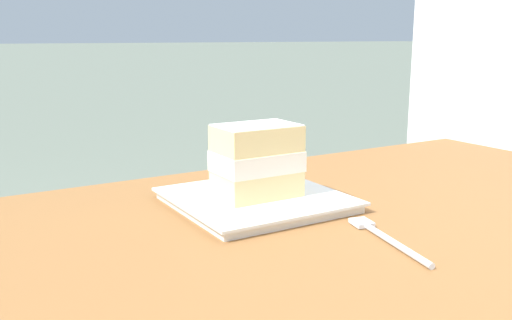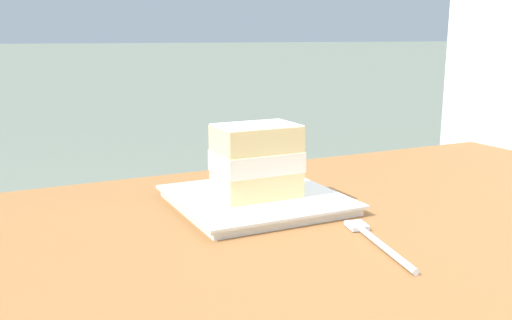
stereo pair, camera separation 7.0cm
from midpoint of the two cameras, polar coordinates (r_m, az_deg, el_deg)
dessert_plate at (r=0.85m, az=-2.39°, el=-4.07°), size 0.24×0.24×0.02m
cake_slice at (r=0.83m, az=-2.38°, el=-0.09°), size 0.12×0.09×0.11m
dessert_fork at (r=0.72m, az=10.06°, el=-7.67°), size 0.05×0.17×0.01m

